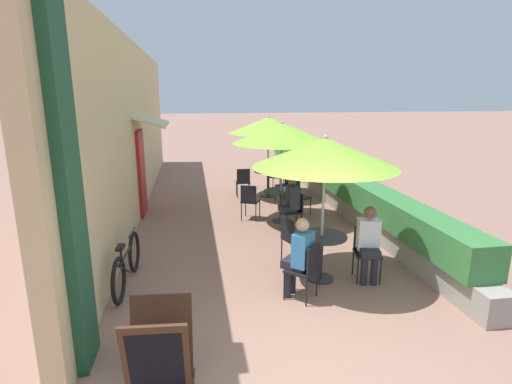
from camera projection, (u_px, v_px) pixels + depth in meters
ground_plane at (304, 373)px, 4.36m from camera, size 120.00×120.00×0.00m
cafe_facade_wall at (135, 129)px, 10.25m from camera, size 0.98×14.43×4.20m
planter_hedge at (329, 181)px, 11.47m from camera, size 0.60×13.43×1.01m
patio_table_near at (321, 247)px, 6.45m from camera, size 0.81×0.81×0.76m
patio_umbrella_near at (325, 153)px, 6.08m from camera, size 2.25×2.25×2.37m
cafe_chair_near_left at (306, 267)px, 5.81m from camera, size 0.56×0.56×0.87m
seated_patron_near_left at (299, 254)px, 5.83m from camera, size 0.51×0.50×1.25m
cafe_chair_near_right at (366, 248)px, 6.51m from camera, size 0.47×0.47×0.87m
seated_patron_near_right at (369, 241)px, 6.36m from camera, size 0.39×0.45×1.25m
cafe_chair_near_back at (292, 236)px, 7.07m from camera, size 0.51×0.51×0.87m
patio_table_mid at (281, 199)px, 9.42m from camera, size 0.81×0.81×0.76m
patio_umbrella_mid at (282, 133)px, 9.06m from camera, size 2.25×2.25×2.37m
cafe_chair_mid_left at (295, 209)px, 8.76m from camera, size 0.44×0.44×0.87m
seated_patron_mid_left at (290, 202)px, 8.69m from camera, size 0.43×0.36×1.25m
cafe_chair_mid_right at (298, 194)px, 10.00m from camera, size 0.56×0.56×0.87m
cafe_chair_mid_back at (250, 199)px, 9.55m from camera, size 0.53×0.53×0.87m
coffee_cup_mid at (285, 190)px, 9.28m from camera, size 0.07×0.07×0.09m
patio_table_far at (268, 178)px, 11.78m from camera, size 0.81×0.81×0.76m
patio_umbrella_far at (268, 125)px, 11.41m from camera, size 2.25×2.25×2.37m
cafe_chair_far_left at (287, 183)px, 11.26m from camera, size 0.54×0.54×0.87m
cafe_chair_far_right at (274, 174)px, 12.48m from camera, size 0.55×0.55×0.87m
cafe_chair_far_back at (243, 180)px, 11.62m from camera, size 0.41×0.41×0.87m
coffee_cup_far at (263, 170)px, 11.69m from camera, size 0.07×0.07×0.09m
bicycle_leaning at (127, 264)px, 6.28m from camera, size 0.18×1.79×0.79m
menu_board at (159, 350)px, 4.04m from camera, size 0.70×0.67×0.91m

